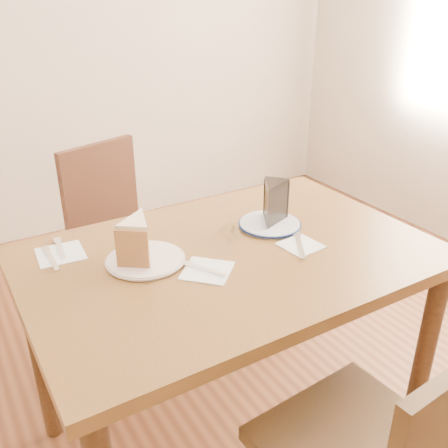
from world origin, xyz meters
The scene contains 14 objects.
ground centered at (0.00, 0.00, 0.00)m, with size 4.00×4.00×0.00m, color #472212.
table centered at (0.00, 0.00, 0.65)m, with size 1.20×0.80×0.75m.
chair_far centered at (-0.07, 0.76, 0.49)m, with size 0.54×0.54×0.87m.
plate_cream centered at (-0.24, 0.08, 0.76)m, with size 0.22×0.22×0.01m, color silver.
plate_navy centered at (0.20, 0.09, 0.76)m, with size 0.20×0.20×0.01m, color white.
carrot_cake centered at (-0.25, 0.10, 0.82)m, with size 0.09×0.12×0.11m, color beige, non-canonical shape.
chocolate_cake centered at (0.21, 0.08, 0.82)m, with size 0.08×0.11×0.13m, color black, non-canonical shape.
napkin_cream centered at (-0.12, -0.06, 0.75)m, with size 0.13×0.13×0.00m, color white.
napkin_navy centered at (0.20, -0.08, 0.75)m, with size 0.11×0.11×0.00m, color white.
napkin_spare centered at (-0.44, 0.25, 0.75)m, with size 0.13×0.13×0.00m, color white.
fork_cream centered at (-0.12, -0.06, 0.76)m, with size 0.01×0.14×0.00m, color white.
knife_navy centered at (0.19, -0.08, 0.76)m, with size 0.02×0.17×0.00m, color silver.
fork_spare centered at (-0.43, 0.27, 0.76)m, with size 0.01×0.14×0.00m, color silver.
knife_spare centered at (-0.47, 0.23, 0.76)m, with size 0.01×0.16×0.00m, color silver.
Camera 1 is at (-0.69, -1.10, 1.46)m, focal length 40.00 mm.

